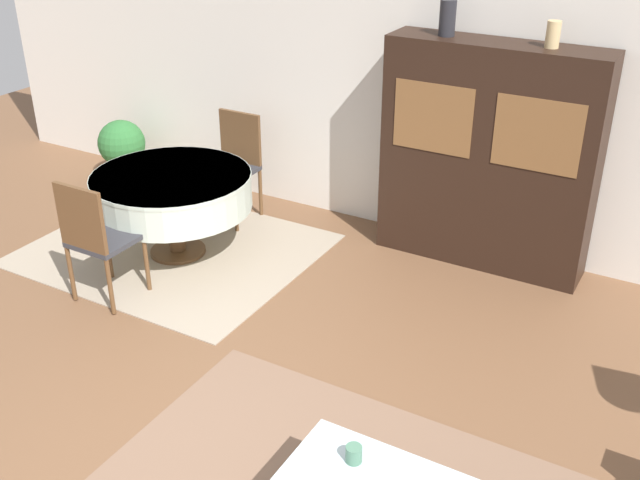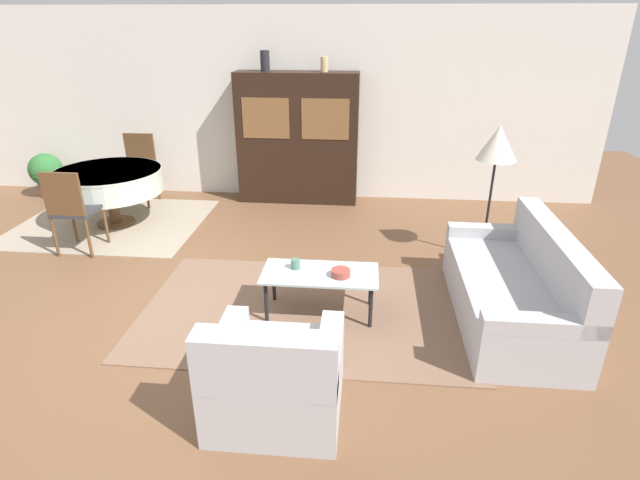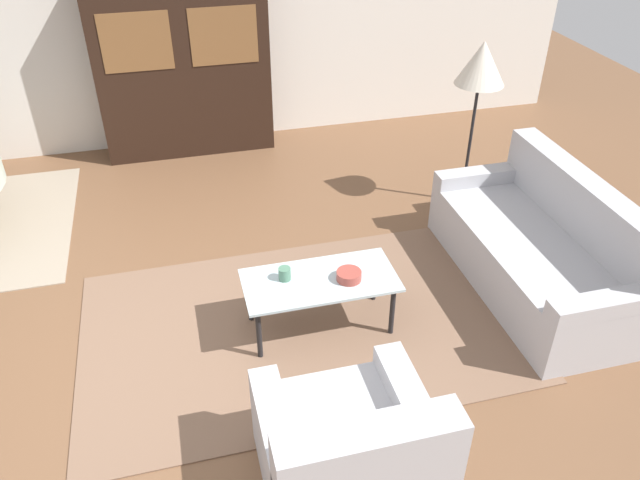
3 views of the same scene
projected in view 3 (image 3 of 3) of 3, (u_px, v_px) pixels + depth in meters
The scene contains 10 objects.
ground_plane at pixel (139, 381), 4.03m from camera, with size 14.00×14.00×0.00m, color brown.
wall_back at pixel (110, 21), 6.17m from camera, with size 10.00×0.06×2.70m.
area_rug at pixel (301, 326), 4.46m from camera, with size 3.07×1.93×0.01m.
couch at pixel (541, 250), 4.72m from camera, with size 0.88×1.90×0.86m.
armchair at pixel (350, 454), 3.21m from camera, with size 0.88×0.86×0.83m.
coffee_table at pixel (320, 284), 4.25m from camera, with size 1.05×0.50×0.42m.
display_cabinet at pixel (183, 65), 6.34m from camera, with size 1.73×0.42×1.86m.
floor_lamp at pixel (481, 68), 5.20m from camera, with size 0.42×0.42×1.51m.
cup at pixel (285, 274), 4.20m from camera, with size 0.08×0.08×0.09m.
bowl at pixel (349, 276), 4.20m from camera, with size 0.17×0.17×0.06m.
Camera 3 is at (0.43, -3.02, 3.02)m, focal length 35.00 mm.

